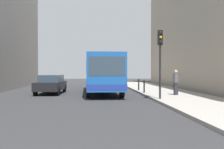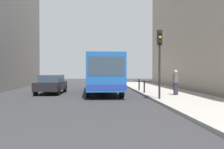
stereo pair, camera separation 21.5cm
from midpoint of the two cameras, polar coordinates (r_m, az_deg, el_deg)
ground_plane at (r=18.36m, az=-2.99°, el=-4.89°), size 80.00×80.00×0.00m
sidewalk at (r=19.25m, az=13.34°, el=-4.42°), size 4.40×40.00×0.15m
bus at (r=22.00m, az=-2.44°, el=0.58°), size 2.71×11.06×3.00m
car_beside_bus at (r=21.72m, az=-13.07°, el=-1.93°), size 2.08×4.50×1.48m
traffic_light at (r=16.34m, az=9.80°, el=4.93°), size 0.28×0.33×4.10m
bollard_near at (r=20.60m, az=6.53°, el=-2.51°), size 0.11×0.11×0.95m
bollard_mid at (r=22.91m, az=5.42°, el=-2.16°), size 0.11×0.11×0.95m
pedestrian_near_signal at (r=19.05m, az=13.05°, el=-1.65°), size 0.38×0.38×1.72m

